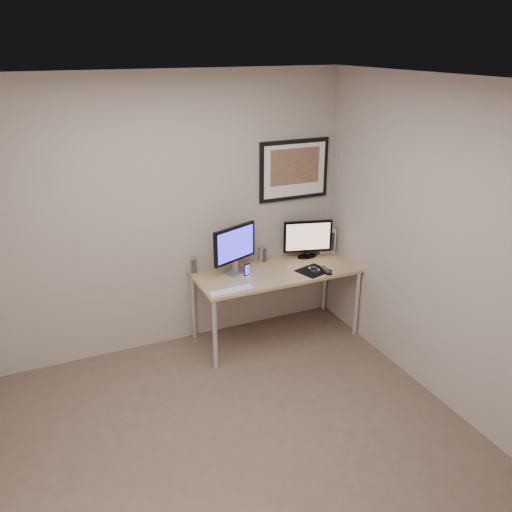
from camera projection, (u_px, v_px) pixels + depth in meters
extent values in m
plane|color=brown|center=(234.00, 447.00, 4.04)|extent=(3.60, 3.60, 0.00)
plane|color=white|center=(227.00, 82.00, 3.07)|extent=(3.60, 3.60, 0.00)
plane|color=gray|center=(163.00, 217.00, 5.00)|extent=(3.60, 0.00, 3.60)
plane|color=gray|center=(444.00, 249.00, 4.24)|extent=(0.00, 3.40, 3.40)
cube|color=olive|center=(276.00, 271.00, 5.30)|extent=(1.60, 0.70, 0.03)
cylinder|color=silver|center=(215.00, 335.00, 4.88)|extent=(0.04, 0.04, 0.70)
cylinder|color=silver|center=(194.00, 306.00, 5.41)|extent=(0.04, 0.04, 0.70)
cylinder|color=silver|center=(357.00, 303.00, 5.46)|extent=(0.04, 0.04, 0.70)
cylinder|color=silver|center=(325.00, 280.00, 5.99)|extent=(0.04, 0.04, 0.70)
cube|color=black|center=(294.00, 170.00, 5.38)|extent=(0.75, 0.03, 0.60)
cube|color=silver|center=(295.00, 170.00, 5.36)|extent=(0.67, 0.00, 0.52)
cube|color=orange|center=(295.00, 166.00, 5.35)|extent=(0.54, 0.00, 0.36)
cube|color=#ACACB1|center=(235.00, 271.00, 5.24)|extent=(0.28, 0.24, 0.02)
cube|color=#ACACB1|center=(235.00, 266.00, 5.22)|extent=(0.06, 0.05, 0.10)
cube|color=black|center=(235.00, 244.00, 5.14)|extent=(0.49, 0.22, 0.35)
cube|color=#241CC3|center=(235.00, 244.00, 5.12)|extent=(0.43, 0.18, 0.29)
cube|color=black|center=(307.00, 256.00, 5.60)|extent=(0.24, 0.17, 0.02)
cube|color=black|center=(307.00, 253.00, 5.59)|extent=(0.06, 0.05, 0.05)
cube|color=black|center=(308.00, 236.00, 5.52)|extent=(0.49, 0.16, 0.33)
cube|color=#A18069|center=(309.00, 237.00, 5.51)|extent=(0.44, 0.12, 0.28)
cylinder|color=#ACACB1|center=(193.00, 265.00, 5.19)|extent=(0.07, 0.07, 0.16)
cylinder|color=#ACACB1|center=(262.00, 254.00, 5.45)|extent=(0.09, 0.09, 0.17)
cube|color=black|center=(247.00, 270.00, 5.10)|extent=(0.08, 0.08, 0.14)
cube|color=silver|center=(231.00, 291.00, 4.84)|extent=(0.43, 0.13, 0.01)
cube|color=black|center=(313.00, 271.00, 5.27)|extent=(0.35, 0.33, 0.00)
ellipsoid|color=black|center=(314.00, 269.00, 5.26)|extent=(0.07, 0.11, 0.04)
cube|color=black|center=(326.00, 270.00, 5.25)|extent=(0.08, 0.20, 0.02)
cube|color=silver|center=(326.00, 240.00, 5.71)|extent=(0.19, 0.15, 0.25)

